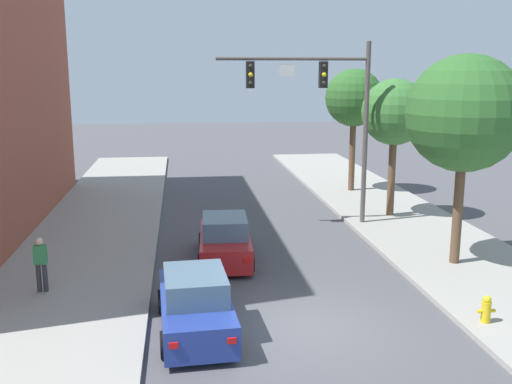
% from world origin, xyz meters
% --- Properties ---
extents(ground_plane, '(120.00, 120.00, 0.00)m').
position_xyz_m(ground_plane, '(0.00, 0.00, 0.00)').
color(ground_plane, '#4C4C51').
extents(sidewalk_left, '(5.00, 60.00, 0.15)m').
position_xyz_m(sidewalk_left, '(-6.50, 0.00, 0.07)').
color(sidewalk_left, '#99968E').
rests_on(sidewalk_left, ground).
extents(traffic_signal_mast, '(6.27, 0.38, 7.50)m').
position_xyz_m(traffic_signal_mast, '(2.85, 9.56, 5.33)').
color(traffic_signal_mast, '#514C47').
rests_on(traffic_signal_mast, sidewalk_right).
extents(car_lead_red, '(1.99, 4.31, 1.60)m').
position_xyz_m(car_lead_red, '(-1.59, 5.62, 0.72)').
color(car_lead_red, '#B21E1E').
rests_on(car_lead_red, ground).
extents(car_following_blue, '(2.00, 4.32, 1.60)m').
position_xyz_m(car_following_blue, '(-2.76, 0.10, 0.72)').
color(car_following_blue, navy).
rests_on(car_following_blue, ground).
extents(pedestrian_sidewalk_left_walker, '(0.36, 0.22, 1.64)m').
position_xyz_m(pedestrian_sidewalk_left_walker, '(-7.14, 3.03, 1.06)').
color(pedestrian_sidewalk_left_walker, '#333338').
rests_on(pedestrian_sidewalk_left_walker, sidewalk_left).
extents(fire_hydrant, '(0.48, 0.24, 0.72)m').
position_xyz_m(fire_hydrant, '(4.64, -0.66, 0.51)').
color(fire_hydrant, gold).
rests_on(fire_hydrant, sidewalk_right).
extents(street_tree_nearest, '(3.78, 3.78, 6.89)m').
position_xyz_m(street_tree_nearest, '(6.04, 3.97, 5.13)').
color(street_tree_nearest, brown).
rests_on(street_tree_nearest, sidewalk_right).
extents(street_tree_second, '(2.87, 2.87, 6.02)m').
position_xyz_m(street_tree_second, '(6.21, 10.61, 4.69)').
color(street_tree_second, brown).
rests_on(street_tree_second, sidewalk_right).
extents(street_tree_third, '(3.02, 3.02, 6.45)m').
position_xyz_m(street_tree_third, '(6.07, 16.18, 5.05)').
color(street_tree_third, brown).
rests_on(street_tree_third, sidewalk_right).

